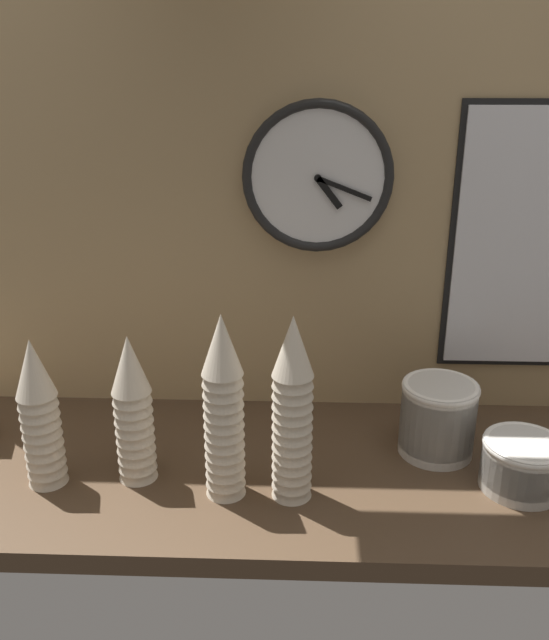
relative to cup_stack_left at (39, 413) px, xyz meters
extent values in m
cube|color=#4C3826|center=(0.41, 0.08, -0.17)|extent=(1.60, 0.56, 0.04)
cube|color=tan|center=(0.41, 0.35, 0.38)|extent=(1.60, 0.03, 1.05)
cone|color=beige|center=(0.00, 0.00, -0.09)|extent=(0.07, 0.07, 0.11)
cone|color=beige|center=(0.00, 0.00, -0.07)|extent=(0.07, 0.07, 0.11)
cone|color=beige|center=(0.00, 0.00, -0.05)|extent=(0.07, 0.07, 0.11)
cone|color=beige|center=(0.00, 0.00, -0.03)|extent=(0.07, 0.07, 0.11)
cone|color=beige|center=(0.00, 0.00, -0.01)|extent=(0.07, 0.07, 0.11)
cone|color=beige|center=(0.00, 0.00, 0.01)|extent=(0.07, 0.07, 0.11)
cone|color=beige|center=(0.00, 0.00, 0.03)|extent=(0.07, 0.07, 0.11)
cone|color=beige|center=(0.00, 0.00, 0.05)|extent=(0.07, 0.07, 0.11)
cone|color=beige|center=(0.00, 0.00, 0.07)|extent=(0.07, 0.07, 0.11)
cone|color=beige|center=(0.00, 0.00, 0.09)|extent=(0.07, 0.07, 0.11)
cone|color=beige|center=(0.46, -0.02, -0.09)|extent=(0.07, 0.07, 0.11)
cone|color=beige|center=(0.46, -0.02, -0.07)|extent=(0.07, 0.07, 0.11)
cone|color=beige|center=(0.46, -0.02, -0.05)|extent=(0.07, 0.07, 0.11)
cone|color=beige|center=(0.46, -0.02, -0.03)|extent=(0.07, 0.07, 0.11)
cone|color=beige|center=(0.46, -0.02, -0.01)|extent=(0.07, 0.07, 0.11)
cone|color=beige|center=(0.46, -0.02, 0.01)|extent=(0.07, 0.07, 0.11)
cone|color=beige|center=(0.46, -0.02, 0.03)|extent=(0.07, 0.07, 0.11)
cone|color=beige|center=(0.46, -0.02, 0.05)|extent=(0.07, 0.07, 0.11)
cone|color=beige|center=(0.46, -0.02, 0.07)|extent=(0.07, 0.07, 0.11)
cone|color=beige|center=(0.46, -0.02, 0.09)|extent=(0.07, 0.07, 0.11)
cone|color=beige|center=(0.46, -0.02, 0.11)|extent=(0.07, 0.07, 0.11)
cone|color=beige|center=(0.46, -0.02, 0.13)|extent=(0.07, 0.07, 0.11)
cone|color=beige|center=(0.46, -0.02, 0.15)|extent=(0.07, 0.07, 0.11)
cone|color=beige|center=(0.34, -0.02, -0.09)|extent=(0.07, 0.07, 0.11)
cone|color=beige|center=(0.34, -0.02, -0.07)|extent=(0.07, 0.07, 0.11)
cone|color=beige|center=(0.34, -0.02, -0.05)|extent=(0.07, 0.07, 0.11)
cone|color=beige|center=(0.34, -0.02, -0.03)|extent=(0.07, 0.07, 0.11)
cone|color=beige|center=(0.34, -0.02, -0.01)|extent=(0.07, 0.07, 0.11)
cone|color=beige|center=(0.34, -0.02, 0.01)|extent=(0.07, 0.07, 0.11)
cone|color=beige|center=(0.34, -0.02, 0.03)|extent=(0.07, 0.07, 0.11)
cone|color=beige|center=(0.34, -0.02, 0.05)|extent=(0.07, 0.07, 0.11)
cone|color=beige|center=(0.34, -0.02, 0.07)|extent=(0.07, 0.07, 0.11)
cone|color=beige|center=(0.34, -0.02, 0.09)|extent=(0.07, 0.07, 0.11)
cone|color=beige|center=(0.34, -0.02, 0.11)|extent=(0.07, 0.07, 0.11)
cone|color=beige|center=(0.34, -0.02, 0.13)|extent=(0.07, 0.07, 0.11)
cone|color=beige|center=(0.34, -0.02, 0.15)|extent=(0.07, 0.07, 0.11)
cone|color=beige|center=(0.17, 0.02, -0.09)|extent=(0.07, 0.07, 0.11)
cone|color=beige|center=(0.17, 0.02, -0.07)|extent=(0.07, 0.07, 0.11)
cone|color=beige|center=(0.17, 0.02, -0.05)|extent=(0.07, 0.07, 0.11)
cone|color=beige|center=(0.17, 0.02, -0.03)|extent=(0.07, 0.07, 0.11)
cone|color=beige|center=(0.17, 0.02, -0.01)|extent=(0.07, 0.07, 0.11)
cone|color=beige|center=(0.17, 0.02, 0.01)|extent=(0.07, 0.07, 0.11)
cone|color=beige|center=(0.17, 0.02, 0.03)|extent=(0.07, 0.07, 0.11)
cone|color=beige|center=(0.17, 0.02, 0.05)|extent=(0.07, 0.07, 0.11)
cone|color=beige|center=(0.17, 0.02, 0.07)|extent=(0.07, 0.07, 0.11)
cone|color=beige|center=(0.17, 0.02, 0.09)|extent=(0.07, 0.07, 0.11)
cylinder|color=beige|center=(0.88, 0.01, -0.12)|extent=(0.15, 0.15, 0.04)
cylinder|color=beige|center=(0.88, 0.01, -0.11)|extent=(0.15, 0.15, 0.04)
cylinder|color=beige|center=(0.88, 0.01, -0.09)|extent=(0.15, 0.15, 0.04)
cylinder|color=beige|center=(0.88, 0.01, -0.07)|extent=(0.15, 0.15, 0.04)
torus|color=white|center=(0.88, 0.01, -0.05)|extent=(0.15, 0.15, 0.02)
cylinder|color=beige|center=(0.75, 0.13, -0.12)|extent=(0.15, 0.15, 0.04)
cylinder|color=beige|center=(0.75, 0.13, -0.11)|extent=(0.15, 0.15, 0.04)
cylinder|color=beige|center=(0.75, 0.13, -0.09)|extent=(0.15, 0.15, 0.04)
cylinder|color=beige|center=(0.75, 0.13, -0.07)|extent=(0.15, 0.15, 0.04)
cylinder|color=beige|center=(0.75, 0.13, -0.05)|extent=(0.15, 0.15, 0.04)
cylinder|color=beige|center=(0.75, 0.13, -0.03)|extent=(0.15, 0.15, 0.04)
cylinder|color=beige|center=(0.75, 0.13, -0.02)|extent=(0.15, 0.15, 0.04)
torus|color=white|center=(0.75, 0.13, 0.00)|extent=(0.15, 0.15, 0.02)
cylinder|color=white|center=(0.50, 0.32, 0.37)|extent=(0.30, 0.02, 0.30)
torus|color=black|center=(0.50, 0.31, 0.37)|extent=(0.31, 0.02, 0.31)
cube|color=black|center=(0.53, 0.31, 0.35)|extent=(0.06, 0.01, 0.07)
cube|color=black|center=(0.56, 0.31, 0.35)|extent=(0.11, 0.01, 0.05)
cylinder|color=black|center=(0.50, 0.31, 0.37)|extent=(0.01, 0.01, 0.01)
cube|color=black|center=(0.96, 0.33, 0.24)|extent=(0.37, 0.01, 0.57)
cube|color=white|center=(0.96, 0.32, 0.24)|extent=(0.34, 0.01, 0.54)
camera|label=1|loc=(0.47, -1.06, 0.61)|focal=38.00mm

